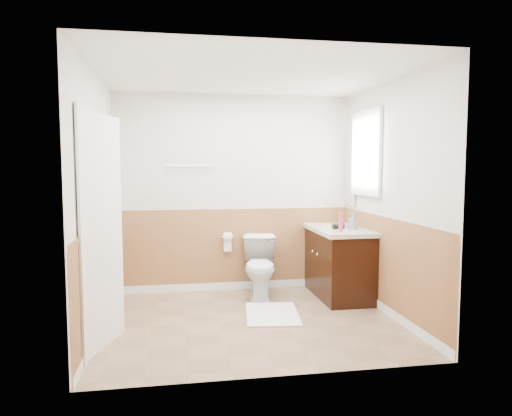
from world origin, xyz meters
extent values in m
plane|color=#8C7051|center=(0.00, 0.00, 0.00)|extent=(3.00, 3.00, 0.00)
plane|color=white|center=(0.00, 0.00, 2.50)|extent=(3.00, 3.00, 0.00)
plane|color=silver|center=(0.00, 1.30, 1.25)|extent=(3.00, 0.00, 3.00)
plane|color=silver|center=(0.00, -1.30, 1.25)|extent=(3.00, 0.00, 3.00)
plane|color=silver|center=(-1.50, 0.00, 1.25)|extent=(0.00, 3.00, 3.00)
plane|color=silver|center=(1.50, 0.00, 1.25)|extent=(0.00, 3.00, 3.00)
plane|color=#A46B41|center=(0.00, 1.29, 0.50)|extent=(3.00, 0.00, 3.00)
plane|color=#A46B41|center=(0.00, -1.29, 0.50)|extent=(3.00, 0.00, 3.00)
plane|color=#A46B41|center=(-1.49, 0.00, 0.50)|extent=(0.00, 2.60, 2.60)
plane|color=#A46B41|center=(1.49, 0.00, 0.50)|extent=(0.00, 2.60, 2.60)
imported|color=white|center=(0.26, 0.89, 0.37)|extent=(0.50, 0.77, 0.74)
cube|color=white|center=(0.26, 0.16, 0.01)|extent=(0.65, 0.86, 0.02)
cube|color=black|center=(1.21, 0.75, 0.40)|extent=(0.55, 1.10, 0.80)
sphere|color=white|center=(0.91, 0.65, 0.55)|extent=(0.03, 0.03, 0.03)
sphere|color=silver|center=(0.91, 0.85, 0.55)|extent=(0.03, 0.03, 0.03)
cube|color=beige|center=(1.20, 0.75, 0.83)|extent=(0.60, 1.15, 0.05)
cylinder|color=silver|center=(1.21, 0.90, 0.86)|extent=(0.36, 0.36, 0.02)
cylinder|color=silver|center=(1.39, 0.90, 0.92)|extent=(0.02, 0.02, 0.14)
cylinder|color=#E03A52|center=(1.11, 0.42, 0.96)|extent=(0.05, 0.05, 0.22)
imported|color=gray|center=(1.33, 0.60, 0.95)|extent=(0.11, 0.11, 0.19)
cylinder|color=black|center=(1.16, 0.64, 0.89)|extent=(0.14, 0.07, 0.07)
cylinder|color=black|center=(1.13, 0.64, 0.86)|extent=(0.03, 0.03, 0.07)
cube|color=silver|center=(1.48, 1.10, 1.55)|extent=(0.02, 0.35, 0.90)
cube|color=white|center=(1.47, 0.59, 1.75)|extent=(0.04, 0.80, 1.00)
cube|color=white|center=(1.49, 0.59, 1.75)|extent=(0.01, 0.70, 0.90)
cube|color=white|center=(-1.40, -0.45, 1.02)|extent=(0.29, 0.78, 2.04)
cube|color=white|center=(-1.48, -0.45, 1.03)|extent=(0.02, 0.92, 2.10)
sphere|color=silver|center=(-1.34, -0.12, 0.95)|extent=(0.06, 0.06, 0.06)
cylinder|color=silver|center=(-0.55, 1.25, 1.60)|extent=(0.62, 0.02, 0.02)
cylinder|color=silver|center=(-0.10, 1.23, 0.70)|extent=(0.14, 0.02, 0.02)
cylinder|color=white|center=(-0.10, 1.23, 0.70)|extent=(0.10, 0.11, 0.11)
cube|color=white|center=(-0.10, 1.23, 0.59)|extent=(0.10, 0.01, 0.16)
camera|label=1|loc=(-0.74, -4.66, 1.59)|focal=32.89mm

